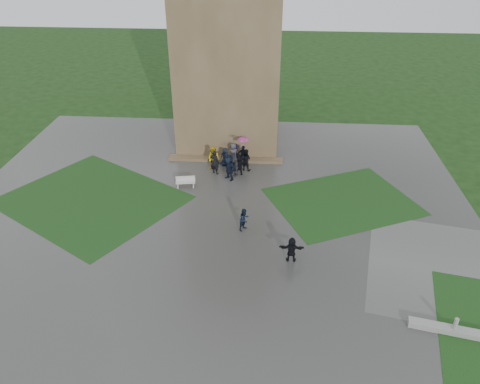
# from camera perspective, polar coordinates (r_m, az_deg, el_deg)

# --- Properties ---
(ground) EXTENTS (120.00, 120.00, 0.00)m
(ground) POSITION_cam_1_polar(r_m,az_deg,el_deg) (28.03, -3.93, -5.91)
(ground) COLOR black
(plaza) EXTENTS (34.00, 34.00, 0.02)m
(plaza) POSITION_cam_1_polar(r_m,az_deg,el_deg) (29.64, -3.42, -3.61)
(plaza) COLOR #353533
(plaza) RESTS_ON ground
(lawn_inset_left) EXTENTS (14.10, 13.46, 0.01)m
(lawn_inset_left) POSITION_cam_1_polar(r_m,az_deg,el_deg) (33.34, -17.64, -0.90)
(lawn_inset_left) COLOR #143512
(lawn_inset_left) RESTS_ON plaza
(lawn_inset_right) EXTENTS (11.12, 10.15, 0.01)m
(lawn_inset_right) POSITION_cam_1_polar(r_m,az_deg,el_deg) (32.33, 12.38, -1.14)
(lawn_inset_right) COLOR #143512
(lawn_inset_right) RESTS_ON plaza
(tower) EXTENTS (8.00, 8.00, 18.00)m
(tower) POSITION_cam_1_polar(r_m,az_deg,el_deg) (38.23, -1.31, 19.03)
(tower) COLOR brown
(tower) RESTS_ON ground
(tower_plinth) EXTENTS (9.00, 0.80, 0.22)m
(tower_plinth) POSITION_cam_1_polar(r_m,az_deg,el_deg) (36.96, -1.78, 4.03)
(tower_plinth) COLOR brown
(tower_plinth) RESTS_ON plaza
(bench) EXTENTS (1.42, 0.63, 0.79)m
(bench) POSITION_cam_1_polar(r_m,az_deg,el_deg) (33.33, -6.66, 1.25)
(bench) COLOR beige
(bench) RESTS_ON plaza
(visitor_cluster) EXTENTS (3.43, 4.25, 2.47)m
(visitor_cluster) POSITION_cam_1_polar(r_m,az_deg,el_deg) (34.96, -1.01, 4.12)
(visitor_cluster) COLOR black
(visitor_cluster) RESTS_ON plaza
(pedestrian_mid) EXTENTS (0.75, 0.81, 1.46)m
(pedestrian_mid) POSITION_cam_1_polar(r_m,az_deg,el_deg) (28.46, 0.54, -3.35)
(pedestrian_mid) COLOR black
(pedestrian_mid) RESTS_ON plaza
(pedestrian_near) EXTENTS (1.40, 0.52, 1.50)m
(pedestrian_near) POSITION_cam_1_polar(r_m,az_deg,el_deg) (26.15, 6.31, -6.98)
(pedestrian_near) COLOR black
(pedestrian_near) RESTS_ON plaza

